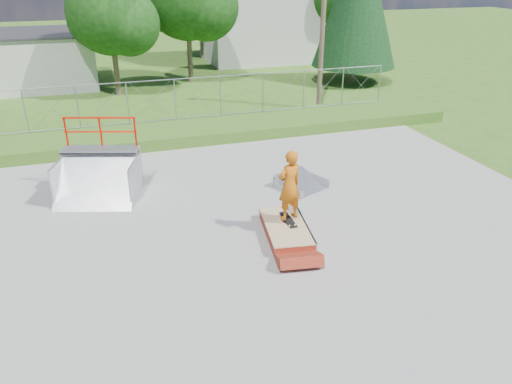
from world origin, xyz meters
TOP-DOWN VIEW (x-y plane):
  - ground at (0.00, 0.00)m, footprint 120.00×120.00m
  - concrete_pad at (0.00, 0.00)m, footprint 20.00×16.00m
  - grass_berm at (0.00, 9.50)m, footprint 24.00×3.00m
  - grind_box at (1.25, 0.33)m, footprint 1.44×2.43m
  - quarter_pipe at (-3.51, 4.30)m, footprint 2.88×2.64m
  - flat_bank_ramp at (2.87, 3.10)m, footprint 1.77×1.81m
  - skateboard at (1.38, 0.48)m, footprint 0.27×0.81m
  - skater at (1.38, 0.48)m, footprint 0.81×0.64m
  - chain_link_fence at (0.00, 10.50)m, footprint 20.00×0.06m
  - utility_building_flat at (-8.00, 22.00)m, footprint 10.00×6.00m
  - gable_house at (9.00, 26.00)m, footprint 8.40×6.08m
  - utility_pole at (7.50, 12.00)m, footprint 0.24×0.24m
  - tree_left_near at (-1.75, 17.83)m, footprint 4.76×4.48m
  - tree_back_mid at (5.21, 27.86)m, footprint 4.08×3.84m

SIDE VIEW (x-z plane):
  - ground at x=0.00m, z-range 0.00..0.00m
  - concrete_pad at x=0.00m, z-range 0.00..0.04m
  - grind_box at x=1.25m, z-range 0.00..0.34m
  - flat_bank_ramp at x=2.87m, z-range 0.00..0.40m
  - grass_berm at x=0.00m, z-range 0.00..0.50m
  - skateboard at x=1.38m, z-range 0.32..0.45m
  - quarter_pipe at x=-3.51m, z-range 0.00..2.38m
  - skater at x=1.38m, z-range 0.38..2.33m
  - chain_link_fence at x=0.00m, z-range 0.50..2.30m
  - utility_building_flat at x=-8.00m, z-range 0.00..3.00m
  - tree_back_mid at x=5.21m, z-range 0.78..6.48m
  - gable_house at x=9.00m, z-range -0.63..8.31m
  - utility_pole at x=7.50m, z-range 0.00..8.00m
  - tree_left_near at x=-1.75m, z-range 0.91..7.56m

